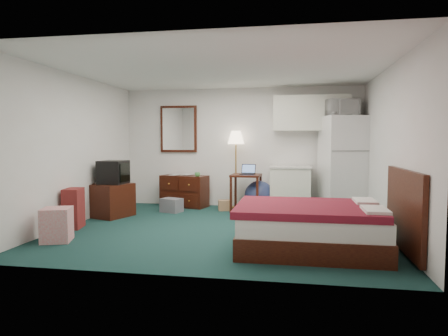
% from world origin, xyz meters
% --- Properties ---
extents(floor, '(5.00, 4.50, 0.01)m').
position_xyz_m(floor, '(0.00, 0.00, 0.00)').
color(floor, '#17423E').
rests_on(floor, ground).
extents(ceiling, '(5.00, 4.50, 0.01)m').
position_xyz_m(ceiling, '(0.00, 0.00, 2.50)').
color(ceiling, white).
rests_on(ceiling, walls).
extents(walls, '(5.01, 4.51, 2.50)m').
position_xyz_m(walls, '(0.00, 0.00, 1.25)').
color(walls, white).
rests_on(walls, floor).
extents(mirror, '(0.80, 0.06, 1.00)m').
position_xyz_m(mirror, '(-1.35, 2.22, 1.65)').
color(mirror, white).
rests_on(mirror, walls).
extents(upper_cabinets, '(1.50, 0.35, 0.70)m').
position_xyz_m(upper_cabinets, '(1.45, 2.08, 1.95)').
color(upper_cabinets, white).
rests_on(upper_cabinets, walls).
extents(headboard, '(0.06, 1.56, 1.00)m').
position_xyz_m(headboard, '(2.46, -1.00, 0.55)').
color(headboard, black).
rests_on(headboard, walls).
extents(dresser, '(1.05, 0.67, 0.66)m').
position_xyz_m(dresser, '(-1.16, 1.98, 0.33)').
color(dresser, black).
rests_on(dresser, floor).
extents(floor_lamp, '(0.44, 0.44, 1.60)m').
position_xyz_m(floor_lamp, '(-0.07, 2.05, 0.80)').
color(floor_lamp, gold).
rests_on(floor_lamp, floor).
extents(desk, '(0.60, 0.60, 0.73)m').
position_xyz_m(desk, '(0.19, 1.70, 0.37)').
color(desk, black).
rests_on(desk, floor).
extents(exercise_ball, '(0.68, 0.68, 0.59)m').
position_xyz_m(exercise_ball, '(0.44, 1.84, 0.30)').
color(exercise_ball, navy).
rests_on(exercise_ball, floor).
extents(kitchen_counter, '(0.79, 0.60, 0.86)m').
position_xyz_m(kitchen_counter, '(1.06, 1.91, 0.43)').
color(kitchen_counter, white).
rests_on(kitchen_counter, floor).
extents(fridge, '(0.94, 0.94, 1.87)m').
position_xyz_m(fridge, '(2.06, 1.88, 0.94)').
color(fridge, white).
rests_on(fridge, floor).
extents(bed, '(1.80, 1.40, 0.58)m').
position_xyz_m(bed, '(1.33, -1.00, 0.29)').
color(bed, maroon).
rests_on(bed, floor).
extents(tv_stand, '(0.79, 0.83, 0.61)m').
position_xyz_m(tv_stand, '(-2.20, 0.67, 0.30)').
color(tv_stand, black).
rests_on(tv_stand, floor).
extents(suitcase, '(0.32, 0.44, 0.64)m').
position_xyz_m(suitcase, '(-2.35, -0.34, 0.32)').
color(suitcase, maroon).
rests_on(suitcase, floor).
extents(retail_box, '(0.48, 0.48, 0.47)m').
position_xyz_m(retail_box, '(-2.13, -1.16, 0.24)').
color(retail_box, silver).
rests_on(retail_box, floor).
extents(file_bin, '(0.46, 0.40, 0.27)m').
position_xyz_m(file_bin, '(-1.24, 1.30, 0.13)').
color(file_bin, slate).
rests_on(file_bin, floor).
extents(cardboard_box_a, '(0.29, 0.26, 0.20)m').
position_xyz_m(cardboard_box_a, '(-0.25, 1.67, 0.10)').
color(cardboard_box_a, '#92674B').
rests_on(cardboard_box_a, floor).
extents(cardboard_box_b, '(0.25, 0.29, 0.29)m').
position_xyz_m(cardboard_box_b, '(0.51, 1.34, 0.14)').
color(cardboard_box_b, '#92674B').
rests_on(cardboard_box_b, floor).
extents(laptop, '(0.31, 0.26, 0.20)m').
position_xyz_m(laptop, '(0.21, 1.68, 0.83)').
color(laptop, black).
rests_on(laptop, desk).
extents(crt_tv, '(0.47, 0.50, 0.43)m').
position_xyz_m(crt_tv, '(-2.16, 0.71, 0.82)').
color(crt_tv, black).
rests_on(crt_tv, tv_stand).
extents(microwave, '(0.65, 0.47, 0.39)m').
position_xyz_m(microwave, '(2.02, 1.83, 2.07)').
color(microwave, white).
rests_on(microwave, fridge).
extents(book_a, '(0.16, 0.06, 0.23)m').
position_xyz_m(book_a, '(-1.44, 1.97, 0.78)').
color(book_a, '#92674B').
rests_on(book_a, dresser).
extents(book_b, '(0.18, 0.11, 0.25)m').
position_xyz_m(book_b, '(-1.20, 2.06, 0.79)').
color(book_b, '#92674B').
rests_on(book_b, dresser).
extents(mug, '(0.14, 0.14, 0.11)m').
position_xyz_m(mug, '(-0.82, 1.74, 0.72)').
color(mug, '#4A9745').
rests_on(mug, dresser).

